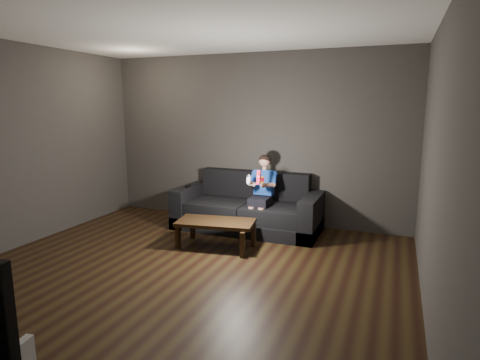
% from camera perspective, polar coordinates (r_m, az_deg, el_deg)
% --- Properties ---
extents(floor, '(5.00, 5.00, 0.00)m').
position_cam_1_polar(floor, '(4.61, -9.10, -13.68)').
color(floor, black).
rests_on(floor, ground).
extents(back_wall, '(5.00, 0.04, 2.70)m').
position_cam_1_polar(back_wall, '(6.50, 1.85, 5.86)').
color(back_wall, '#3E3A35').
rests_on(back_wall, ground).
extents(left_wall, '(0.04, 5.00, 2.70)m').
position_cam_1_polar(left_wall, '(5.92, -30.88, 3.92)').
color(left_wall, '#3E3A35').
rests_on(left_wall, ground).
extents(right_wall, '(0.04, 5.00, 2.70)m').
position_cam_1_polar(right_wall, '(3.65, 26.32, 1.10)').
color(right_wall, '#3E3A35').
rests_on(right_wall, ground).
extents(ceiling, '(5.00, 5.00, 0.02)m').
position_cam_1_polar(ceiling, '(4.28, -10.22, 21.42)').
color(ceiling, white).
rests_on(ceiling, back_wall).
extents(sofa, '(2.21, 0.95, 0.85)m').
position_cam_1_polar(sofa, '(6.19, 1.12, -4.44)').
color(sofa, black).
rests_on(sofa, floor).
extents(child, '(0.42, 0.52, 1.04)m').
position_cam_1_polar(child, '(5.96, 3.18, -0.89)').
color(child, black).
rests_on(child, sofa).
extents(wii_remote_red, '(0.05, 0.08, 0.20)m').
position_cam_1_polar(wii_remote_red, '(5.52, 2.67, 0.38)').
color(wii_remote_red, red).
rests_on(wii_remote_red, child).
extents(nunchuk_white, '(0.06, 0.09, 0.16)m').
position_cam_1_polar(nunchuk_white, '(5.58, 1.22, 0.06)').
color(nunchuk_white, silver).
rests_on(nunchuk_white, child).
extents(wii_remote_black, '(0.05, 0.15, 0.03)m').
position_cam_1_polar(wii_remote_black, '(6.45, -7.42, -0.84)').
color(wii_remote_black, black).
rests_on(wii_remote_black, sofa).
extents(coffee_table, '(1.08, 0.66, 0.37)m').
position_cam_1_polar(coffee_table, '(5.38, -3.47, -6.31)').
color(coffee_table, black).
rests_on(coffee_table, floor).
extents(wii_console, '(0.07, 0.16, 0.20)m').
position_cam_1_polar(wii_console, '(2.55, -28.64, -21.52)').
color(wii_console, silver).
rests_on(wii_console, media_console).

